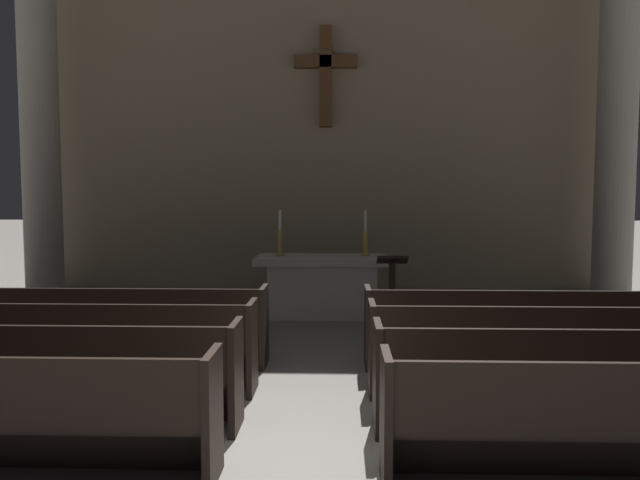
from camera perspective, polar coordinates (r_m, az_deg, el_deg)
pew_left_row_2 at (r=6.15m, az=-25.25°, el=-10.99°), size 3.75×0.50×0.95m
pew_left_row_3 at (r=7.02m, az=-21.52°, el=-8.97°), size 3.75×0.50×0.95m
pew_left_row_4 at (r=7.92m, az=-18.65°, el=-7.37°), size 3.75×0.50×0.95m
pew_right_row_2 at (r=5.92m, az=23.82°, el=-11.55°), size 3.75×0.50×0.95m
pew_right_row_3 at (r=6.82m, az=20.66°, el=-9.34°), size 3.75×0.50×0.95m
pew_right_row_4 at (r=7.74m, az=18.27°, el=-7.64°), size 3.75×0.50×0.95m
column_left_third at (r=12.39m, az=-24.17°, el=9.71°), size 1.00×1.00×6.74m
column_right_third at (r=12.16m, az=25.43°, el=9.78°), size 1.00×1.00×6.74m
altar at (r=10.33m, az=0.24°, el=-4.07°), size 2.20×0.90×1.01m
candlestick_left at (r=10.29m, az=-3.66°, el=-0.08°), size 0.16×0.16×0.75m
candlestick_right at (r=10.25m, az=4.15°, el=-0.10°), size 0.16×0.16×0.75m
apse_with_cross at (r=12.60m, az=0.54°, el=12.72°), size 11.22×0.48×7.74m
lectern at (r=9.17m, az=6.58°, el=-5.10°), size 0.44×0.36×1.15m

